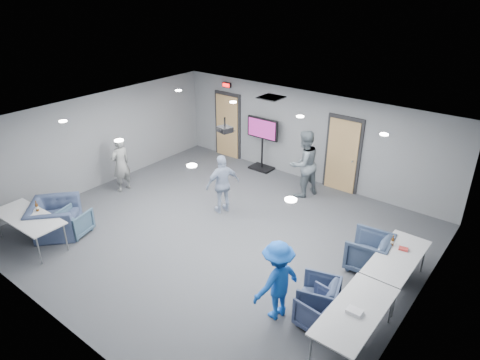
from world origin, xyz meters
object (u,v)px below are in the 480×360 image
Objects in this scene: chair_right_b at (318,296)px; chair_right_a at (369,252)px; chair_right_c at (319,311)px; projector at (225,129)px; bottle_front at (37,207)px; tv_stand at (262,141)px; table_right_b at (356,313)px; bottle_right at (392,242)px; person_b at (304,164)px; chair_front_b at (54,218)px; person_d at (277,280)px; person_a at (121,164)px; table_front_left at (28,218)px; table_right_a at (397,258)px; person_c at (223,184)px; chair_front_a at (74,222)px.

chair_right_a is at bearing 156.93° from chair_right_b.
projector is (-3.67, 1.85, 2.08)m from chair_right_c.
tv_stand reaches higher than bottle_front.
chair_right_c is at bearing 14.14° from chair_right_b.
tv_stand is (-5.42, 4.97, 0.27)m from table_right_b.
chair_right_c is at bearing -6.93° from chair_right_a.
projector is at bearing -175.46° from bottle_right.
chair_front_b is at bearing -15.28° from person_b.
table_right_b is 7.36m from tv_stand.
chair_right_b is at bearing -123.41° from chair_front_b.
table_right_b is at bearing 113.16° from person_d.
chair_right_a is at bearing 16.78° from table_right_b.
table_front_left is (0.60, -3.05, -0.12)m from person_a.
chair_front_b is 7.69m from bottle_right.
bottle_front is 0.16× the size of tv_stand.
chair_right_b is 1.79m from table_right_a.
person_b reaches higher than table_front_left.
projector is at bearing 74.93° from person_c.
chair_right_b is at bearing -13.26° from chair_right_a.
person_a is at bearing -155.93° from projector.
tv_stand is at bearing 151.91° from bottle_right.
projector is (3.38, 0.60, 1.59)m from person_a.
chair_front_b is at bearing 13.25° from person_a.
chair_front_a is 0.89m from bottle_front.
table_front_left is 0.31m from bottle_front.
person_b is at bearing -81.14° from chair_front_b.
person_c is at bearing -110.86° from person_d.
chair_right_c is 1.88× the size of projector.
tv_stand reaches higher than person_a.
chair_front_b is (-6.27, -1.53, 0.06)m from chair_right_b.
person_d is at bearing -60.68° from chair_right_b.
chair_front_b is (-2.50, -3.29, -0.40)m from person_c.
person_d is 6.88× the size of bottle_right.
table_right_a is (0.65, -0.26, 0.29)m from chair_right_a.
person_d is at bearing -21.33° from projector.
person_a is at bearing 94.63° from table_right_a.
chair_right_c is 0.37× the size of table_front_left.
projector is (2.80, 3.05, 2.01)m from chair_front_b.
chair_front_a is at bearing -70.09° from chair_right_a.
bottle_front is at bearing -70.40° from chair_right_c.
tv_stand is at bearing 74.94° from bottle_front.
chair_right_b is 6.46m from chair_front_b.
tv_stand is at bearing -141.07° from person_c.
table_right_a is 7.93m from bottle_front.
chair_right_c is (0.20, -0.33, -0.01)m from chair_right_b.
chair_right_a is 7.56m from table_front_left.
table_right_a is at bearing 110.73° from person_c.
projector reaches higher than table_front_left.
person_c is 6.00× the size of bottle_front.
chair_right_c is (2.83, -4.20, -0.63)m from person_b.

